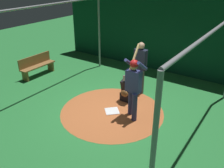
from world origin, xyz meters
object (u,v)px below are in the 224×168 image
Objects in this scene: catcher at (127,90)px; home_plate at (112,111)px; batter at (134,83)px; umpire at (140,65)px; bench at (37,65)px.

home_plate is at bearing -1.45° from catcher.
home_plate is 1.30m from batter.
umpire is 1.18× the size of bench.
batter reaches higher than catcher.
catcher is at bearing -139.83° from batter.
umpire is (-1.53, -0.61, -0.06)m from batter.
umpire is (-1.63, 0.07, 1.04)m from home_plate.
catcher is (-0.87, 0.02, 0.36)m from home_plate.
batter reaches higher than bench.
bench is (1.00, -4.27, -0.62)m from umpire.
batter is 1.64m from umpire.
bench is (0.25, -4.23, 0.06)m from catcher.
umpire is 4.43m from bench.
catcher is at bearing 93.39° from bench.
umpire is at bearing -158.28° from batter.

